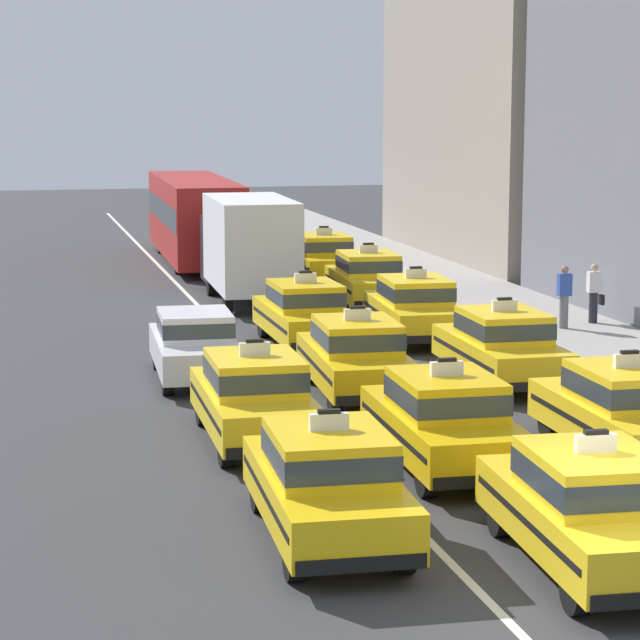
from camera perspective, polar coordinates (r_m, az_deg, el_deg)
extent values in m
plane|color=#353538|center=(17.56, 12.88, -11.81)|extent=(160.00, 160.00, 0.00)
cube|color=silver|center=(35.66, -3.81, -0.77)|extent=(0.14, 80.00, 0.01)
cube|color=silver|center=(36.32, 1.17, -0.57)|extent=(0.14, 80.00, 0.01)
cube|color=#9E9993|center=(33.61, 12.64, -1.48)|extent=(4.00, 90.00, 0.15)
cube|color=gray|center=(53.85, 8.17, 12.65)|extent=(6.00, 15.25, 18.87)
cylinder|color=black|center=(20.85, -2.55, -7.23)|extent=(0.27, 0.65, 0.64)
cylinder|color=black|center=(21.11, 1.45, -7.02)|extent=(0.27, 0.65, 0.64)
cylinder|color=black|center=(17.98, -1.08, -9.98)|extent=(0.27, 0.65, 0.64)
cylinder|color=black|center=(18.27, 3.55, -9.67)|extent=(0.27, 0.65, 0.64)
cube|color=yellow|center=(19.43, 0.29, -7.40)|extent=(1.99, 4.57, 0.70)
cube|color=black|center=(19.41, 0.29, -7.26)|extent=(1.99, 4.21, 0.10)
cube|color=yellow|center=(19.10, 0.38, -5.60)|extent=(1.69, 2.17, 0.64)
cube|color=#2D3842|center=(19.10, 0.38, -5.60)|extent=(1.71, 2.19, 0.35)
cube|color=white|center=(18.99, 0.38, -4.32)|extent=(0.56, 0.14, 0.24)
cube|color=black|center=(18.96, 0.38, -3.88)|extent=(0.32, 0.12, 0.06)
cube|color=black|center=(21.58, -0.87, -6.37)|extent=(1.71, 0.21, 0.20)
cube|color=black|center=(17.45, 1.73, -10.24)|extent=(1.71, 0.21, 0.20)
cylinder|color=black|center=(26.27, -4.96, -3.76)|extent=(0.25, 0.64, 0.64)
cylinder|color=black|center=(26.49, -1.78, -3.62)|extent=(0.25, 0.64, 0.64)
cylinder|color=black|center=(23.33, -3.97, -5.44)|extent=(0.25, 0.64, 0.64)
cylinder|color=black|center=(23.58, -0.41, -5.26)|extent=(0.25, 0.64, 0.64)
cube|color=yellow|center=(24.82, -2.81, -3.69)|extent=(1.88, 4.53, 0.70)
cube|color=black|center=(24.81, -2.81, -3.58)|extent=(1.90, 4.17, 0.10)
cube|color=yellow|center=(24.53, -2.77, -2.24)|extent=(1.64, 2.13, 0.64)
cube|color=#2D3842|center=(24.53, -2.77, -2.24)|extent=(1.66, 2.15, 0.35)
cube|color=white|center=(24.45, -2.78, -1.23)|extent=(0.56, 0.13, 0.24)
cube|color=black|center=(24.42, -2.78, -0.89)|extent=(0.32, 0.12, 0.06)
cube|color=black|center=(27.00, -3.59, -3.17)|extent=(1.71, 0.17, 0.20)
cube|color=black|center=(22.77, -1.88, -5.53)|extent=(1.71, 0.17, 0.20)
cylinder|color=black|center=(31.74, -6.84, -1.51)|extent=(0.27, 0.65, 0.64)
cylinder|color=black|center=(31.87, -4.25, -1.42)|extent=(0.27, 0.65, 0.64)
cylinder|color=black|center=(28.96, -6.44, -2.55)|extent=(0.27, 0.65, 0.64)
cylinder|color=black|center=(29.10, -3.60, -2.45)|extent=(0.27, 0.65, 0.64)
cube|color=silver|center=(30.34, -5.30, -1.35)|extent=(1.95, 4.38, 0.66)
cube|color=silver|center=(30.13, -5.30, -0.21)|extent=(1.64, 1.97, 0.60)
cube|color=#2D3842|center=(30.13, -5.30, -0.21)|extent=(1.67, 1.99, 0.33)
cylinder|color=black|center=(19.89, 7.62, -8.14)|extent=(0.28, 0.65, 0.64)
cylinder|color=black|center=(20.37, 11.61, -7.82)|extent=(0.28, 0.65, 0.64)
cylinder|color=black|center=(17.16, 10.79, -11.11)|extent=(0.28, 0.65, 0.64)
cube|color=yellow|center=(18.65, 11.27, -8.30)|extent=(2.05, 4.59, 0.70)
cube|color=black|center=(18.64, 11.28, -8.16)|extent=(2.05, 4.24, 0.10)
cube|color=yellow|center=(18.33, 11.51, -6.44)|extent=(1.72, 2.19, 0.64)
cube|color=#2D3842|center=(18.33, 11.51, -6.44)|extent=(1.74, 2.21, 0.35)
cube|color=white|center=(18.21, 11.56, -5.11)|extent=(0.57, 0.15, 0.24)
cube|color=black|center=(18.18, 11.57, -4.65)|extent=(0.33, 0.13, 0.06)
cube|color=black|center=(20.70, 9.01, -7.18)|extent=(1.72, 0.24, 0.20)
cylinder|color=black|center=(24.47, 2.48, -4.72)|extent=(0.26, 0.65, 0.64)
cylinder|color=black|center=(24.87, 5.78, -4.53)|extent=(0.26, 0.65, 0.64)
cylinder|color=black|center=(21.63, 4.52, -6.64)|extent=(0.26, 0.65, 0.64)
cylinder|color=black|center=(22.08, 8.22, -6.37)|extent=(0.26, 0.65, 0.64)
cube|color=yellow|center=(23.16, 5.21, -4.67)|extent=(1.91, 4.54, 0.70)
cube|color=black|center=(23.15, 5.21, -4.55)|extent=(1.92, 4.18, 0.10)
cube|color=yellow|center=(22.87, 5.35, -3.13)|extent=(1.65, 2.14, 0.64)
cube|color=#2D3842|center=(22.87, 5.35, -3.13)|extent=(1.67, 2.16, 0.35)
cube|color=white|center=(22.77, 5.37, -2.05)|extent=(0.56, 0.13, 0.24)
cube|color=black|center=(22.75, 5.37, -1.68)|extent=(0.32, 0.12, 0.06)
cube|color=black|center=(25.27, 3.72, -4.04)|extent=(1.71, 0.18, 0.20)
cube|color=black|center=(21.20, 6.98, -6.73)|extent=(1.71, 0.18, 0.20)
cylinder|color=black|center=(30.06, -0.47, -2.05)|extent=(0.27, 0.65, 0.64)
cylinder|color=black|center=(30.35, 2.28, -1.95)|extent=(0.27, 0.65, 0.64)
cylinder|color=black|center=(27.12, 0.64, -3.31)|extent=(0.27, 0.65, 0.64)
cylinder|color=black|center=(27.43, 3.68, -3.18)|extent=(0.27, 0.65, 0.64)
cube|color=yellow|center=(28.66, 1.51, -1.91)|extent=(2.04, 4.59, 0.70)
cube|color=black|center=(28.65, 1.51, -1.81)|extent=(2.04, 4.23, 0.10)
cube|color=yellow|center=(28.39, 1.58, -0.64)|extent=(1.71, 2.18, 0.64)
cube|color=#2D3842|center=(28.39, 1.58, -0.64)|extent=(1.73, 2.20, 0.35)
cube|color=white|center=(28.32, 1.58, 0.24)|extent=(0.57, 0.15, 0.24)
cube|color=black|center=(28.29, 1.58, 0.54)|extent=(0.33, 0.13, 0.06)
cube|color=black|center=(30.83, 0.66, -1.57)|extent=(1.72, 0.23, 0.20)
cube|color=black|center=(26.60, 2.49, -3.35)|extent=(1.72, 0.23, 0.20)
cylinder|color=black|center=(35.75, -2.39, -0.22)|extent=(0.24, 0.64, 0.64)
cylinder|color=black|center=(36.06, -0.09, -0.13)|extent=(0.24, 0.64, 0.64)
cylinder|color=black|center=(32.80, -1.32, -1.09)|extent=(0.24, 0.64, 0.64)
cylinder|color=black|center=(33.14, 1.17, -0.98)|extent=(0.24, 0.64, 0.64)
cube|color=yellow|center=(34.37, -0.68, -0.01)|extent=(1.83, 4.51, 0.70)
cube|color=black|center=(34.36, -0.68, 0.07)|extent=(1.85, 4.15, 0.10)
cube|color=yellow|center=(34.12, -0.62, 1.06)|extent=(1.62, 2.11, 0.64)
cube|color=#2D3842|center=(34.12, -0.62, 1.06)|extent=(1.64, 2.13, 0.35)
cube|color=white|center=(34.06, -0.62, 1.79)|extent=(0.56, 0.12, 0.24)
cube|color=black|center=(34.04, -0.62, 2.04)|extent=(0.32, 0.11, 0.06)
cube|color=black|center=(36.54, -1.47, 0.15)|extent=(1.71, 0.15, 0.20)
cube|color=black|center=(32.30, 0.22, -1.07)|extent=(1.71, 0.15, 0.20)
cylinder|color=black|center=(43.38, -4.62, 1.46)|extent=(0.26, 0.65, 0.64)
cylinder|color=black|center=(43.65, -2.14, 1.53)|extent=(0.26, 0.65, 0.64)
cylinder|color=black|center=(39.55, -3.92, 0.69)|extent=(0.26, 0.65, 0.64)
cylinder|color=black|center=(39.85, -1.21, 0.78)|extent=(0.26, 0.65, 0.64)
cube|color=black|center=(44.34, -3.57, 3.01)|extent=(2.17, 2.26, 2.10)
cube|color=#2D3842|center=(45.36, -3.77, 3.53)|extent=(1.93, 0.12, 0.76)
cube|color=silver|center=(41.07, -2.93, 3.28)|extent=(2.46, 5.27, 2.70)
cylinder|color=black|center=(55.41, -6.73, 3.14)|extent=(0.26, 0.65, 0.64)
cylinder|color=black|center=(55.63, -4.68, 3.20)|extent=(0.26, 0.65, 0.64)
cylinder|color=black|center=(48.77, -6.00, 2.31)|extent=(0.26, 0.65, 0.64)
cylinder|color=black|center=(49.01, -3.67, 2.38)|extent=(0.26, 0.65, 0.64)
cube|color=#B21E19|center=(52.05, -5.32, 4.37)|extent=(2.78, 11.26, 2.90)
cube|color=#2D3842|center=(52.03, -5.33, 4.65)|extent=(2.79, 10.81, 0.84)
cube|color=black|center=(57.46, -5.99, 6.03)|extent=(2.13, 0.13, 0.36)
cylinder|color=black|center=(25.47, 9.68, -4.28)|extent=(0.25, 0.64, 0.64)
cylinder|color=black|center=(26.06, 12.69, -4.07)|extent=(0.25, 0.64, 0.64)
cylinder|color=black|center=(22.77, 12.60, -6.02)|extent=(0.25, 0.64, 0.64)
cube|color=yellow|center=(24.33, 12.68, -4.18)|extent=(1.86, 4.52, 0.70)
cube|color=black|center=(24.32, 12.68, -4.07)|extent=(1.88, 4.16, 0.10)
cube|color=yellow|center=(24.05, 12.89, -2.71)|extent=(1.63, 2.12, 0.64)
cube|color=#2D3842|center=(24.05, 12.89, -2.71)|extent=(1.65, 2.14, 0.35)
cube|color=white|center=(23.96, 12.93, -1.68)|extent=(0.56, 0.13, 0.24)
cube|color=black|center=(23.94, 12.94, -1.33)|extent=(0.32, 0.11, 0.06)
cube|color=black|center=(26.34, 10.61, -3.63)|extent=(1.71, 0.16, 0.20)
cylinder|color=black|center=(31.36, 5.40, -1.61)|extent=(0.25, 0.64, 0.64)
cylinder|color=black|center=(31.84, 7.93, -1.49)|extent=(0.25, 0.64, 0.64)
cylinder|color=black|center=(28.53, 7.29, -2.75)|extent=(0.25, 0.64, 0.64)
cylinder|color=black|center=(29.05, 10.03, -2.60)|extent=(0.25, 0.64, 0.64)
cube|color=yellow|center=(30.11, 7.64, -1.44)|extent=(1.87, 4.53, 0.70)
cube|color=black|center=(30.11, 7.64, -1.34)|extent=(1.89, 4.17, 0.10)
cube|color=yellow|center=(29.86, 7.77, -0.23)|extent=(1.63, 2.13, 0.64)
cube|color=#2D3842|center=(29.86, 7.77, -0.23)|extent=(1.65, 2.15, 0.35)
cube|color=white|center=(29.79, 7.79, 0.61)|extent=(0.56, 0.13, 0.24)
cube|color=black|center=(29.77, 7.79, 0.89)|extent=(0.32, 0.12, 0.06)
cube|color=black|center=(32.21, 6.29, -1.16)|extent=(1.71, 0.17, 0.20)
cube|color=black|center=(28.14, 9.17, -2.76)|extent=(1.71, 0.17, 0.20)
cylinder|color=black|center=(36.69, 2.29, 0.03)|extent=(0.28, 0.65, 0.64)
cylinder|color=black|center=(37.03, 4.52, 0.09)|extent=(0.28, 0.65, 0.64)
cylinder|color=black|center=(33.75, 3.38, -0.80)|extent=(0.28, 0.65, 0.64)
cylinder|color=black|center=(34.12, 5.80, -0.72)|extent=(0.28, 0.65, 0.64)
cube|color=yellow|center=(35.33, 3.99, 0.23)|extent=(2.07, 4.60, 0.70)
cube|color=black|center=(35.32, 3.99, 0.31)|extent=(2.07, 4.24, 0.10)
cube|color=yellow|center=(35.09, 4.06, 1.27)|extent=(1.73, 2.19, 0.64)
cube|color=#2D3842|center=(35.09, 4.06, 1.27)|extent=(1.75, 2.22, 0.35)
cube|color=white|center=(35.03, 4.07, 1.98)|extent=(0.57, 0.15, 0.24)
cube|color=black|center=(35.01, 4.07, 2.22)|extent=(0.33, 0.13, 0.06)
cube|color=black|center=(37.49, 3.18, 0.38)|extent=(1.72, 0.25, 0.20)
cube|color=black|center=(33.26, 4.89, -0.80)|extent=(1.72, 0.25, 0.20)
cylinder|color=black|center=(42.34, 0.59, 1.29)|extent=(0.28, 0.65, 0.64)
cylinder|color=black|center=(42.64, 2.54, 1.34)|extent=(0.28, 0.65, 0.64)
cylinder|color=black|center=(39.37, 1.42, 0.67)|extent=(0.28, 0.65, 0.64)
cylinder|color=black|center=(39.69, 3.50, 0.73)|extent=(0.28, 0.65, 0.64)
cube|color=yellow|center=(40.95, 2.00, 1.50)|extent=(2.05, 4.60, 0.70)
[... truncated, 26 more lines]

